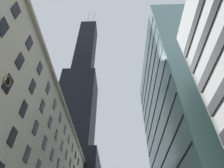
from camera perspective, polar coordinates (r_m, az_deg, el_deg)
The scene contains 2 objects.
dark_skyscraper at distance 100.81m, azimuth -11.68°, elevation -13.43°, with size 28.41×28.41×177.92m.
glass_office_midrise at distance 48.21m, azimuth 22.45°, elevation -10.99°, with size 15.52×34.44×49.61m.
Camera 1 is at (1.86, -12.63, 1.28)m, focal length 30.18 mm.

